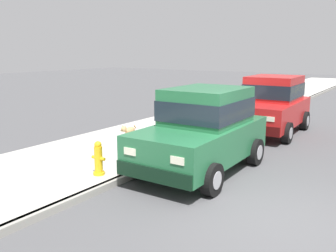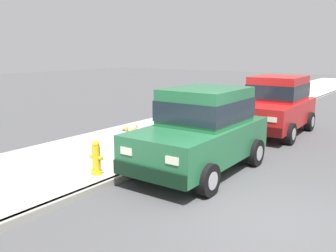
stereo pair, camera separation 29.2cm
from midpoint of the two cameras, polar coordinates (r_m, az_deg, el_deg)
ground_plane at (r=6.40m, az=15.30°, el=-13.65°), size 80.00×80.00×0.00m
curb at (r=7.88m, az=-7.43°, el=-7.87°), size 0.16×64.00×0.14m
sidewalk at (r=9.12m, az=-15.99°, el=-5.51°), size 3.60×64.00×0.14m
car_green_hatchback at (r=8.23m, az=4.54°, el=-0.41°), size 1.99×3.82×1.88m
car_red_hatchback at (r=12.56m, az=15.32°, el=3.40°), size 2.03×3.85×1.88m
dog_tan at (r=10.65m, az=-6.98°, el=-0.69°), size 0.23×0.76×0.49m
fire_hydrant at (r=7.79m, az=-11.89°, el=-5.12°), size 0.34×0.24×0.72m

